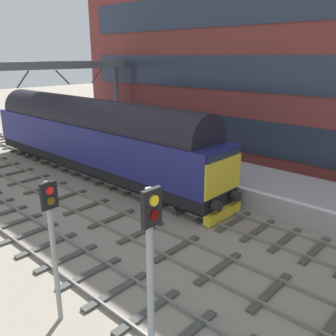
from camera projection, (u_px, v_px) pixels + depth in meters
ground_plane at (164, 198)px, 18.54m from camera, size 140.00×140.00×0.00m
track_main at (164, 197)px, 18.52m from camera, size 2.50×60.00×0.15m
track_adjacent_west at (112, 218)px, 16.11m from camera, size 2.50×60.00×0.15m
track_adjacent_far_west at (47, 245)px, 13.87m from camera, size 2.50×60.00×0.15m
station_platform at (206, 173)px, 20.91m from camera, size 4.00×44.00×1.01m
station_building at (307, 43)px, 21.48m from camera, size 4.68×37.18×15.51m
diesel_locomotive at (92, 135)px, 21.65m from camera, size 2.74×19.46×4.68m
signal_post_near at (151, 279)px, 6.81m from camera, size 0.44×0.22×4.83m
signal_post_mid at (53, 237)px, 9.29m from camera, size 0.44×0.22×4.07m
platform_number_sign at (222, 155)px, 18.01m from camera, size 0.10×0.44×1.92m
waiting_passenger at (200, 145)px, 21.21m from camera, size 0.44×0.48×1.64m
overhead_footbridge at (22, 71)px, 23.23m from camera, size 15.93×2.00×6.68m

